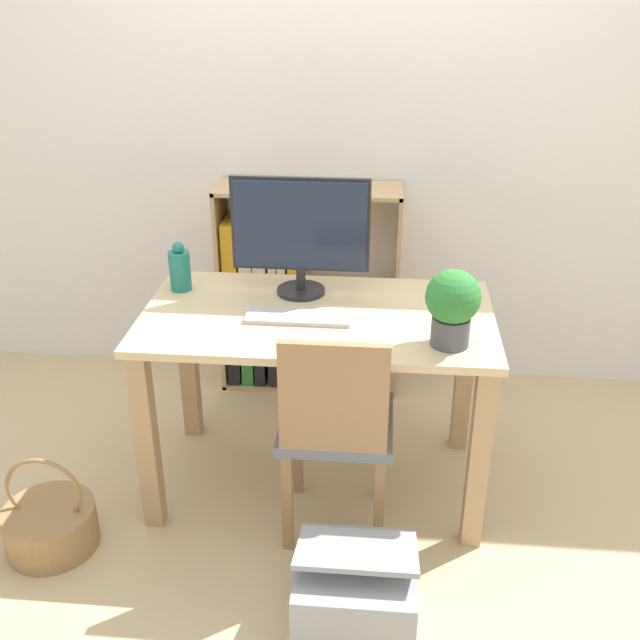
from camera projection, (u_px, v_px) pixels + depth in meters
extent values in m
plane|color=#CCB284|center=(318.00, 480.00, 3.09)|extent=(10.00, 10.00, 0.00)
cube|color=white|center=(338.00, 114.00, 3.39)|extent=(8.00, 0.05, 2.60)
cube|color=#D8BC8C|center=(318.00, 317.00, 2.76)|extent=(1.30, 0.72, 0.03)
cube|color=tan|center=(147.00, 441.00, 2.70)|extent=(0.07, 0.07, 0.73)
cube|color=tan|center=(479.00, 460.00, 2.61)|extent=(0.07, 0.07, 0.73)
cube|color=tan|center=(188.00, 360.00, 3.25)|extent=(0.07, 0.07, 0.73)
cube|color=tan|center=(464.00, 373.00, 3.15)|extent=(0.07, 0.07, 0.73)
cylinder|color=#232326|center=(301.00, 291.00, 2.92)|extent=(0.19, 0.19, 0.02)
cylinder|color=#232326|center=(301.00, 278.00, 2.90)|extent=(0.04, 0.04, 0.09)
cube|color=#232326|center=(300.00, 224.00, 2.81)|extent=(0.53, 0.02, 0.36)
cube|color=#192338|center=(300.00, 225.00, 2.80)|extent=(0.50, 0.03, 0.34)
cube|color=#B2B2B7|center=(298.00, 318.00, 2.70)|extent=(0.38, 0.11, 0.02)
cylinder|color=#1E7266|center=(180.00, 271.00, 2.92)|extent=(0.08, 0.08, 0.16)
sphere|color=#1E7266|center=(178.00, 248.00, 2.88)|extent=(0.05, 0.05, 0.05)
cylinder|color=#4C4C51|center=(450.00, 331.00, 2.51)|extent=(0.13, 0.13, 0.10)
sphere|color=#2D7A33|center=(453.00, 297.00, 2.45)|extent=(0.18, 0.18, 0.18)
cube|color=slate|center=(337.00, 423.00, 2.68)|extent=(0.40, 0.40, 0.04)
cube|color=#9E754C|center=(333.00, 398.00, 2.42)|extent=(0.36, 0.03, 0.40)
cube|color=#9E754C|center=(287.00, 501.00, 2.65)|extent=(0.04, 0.04, 0.42)
cube|color=#9E754C|center=(379.00, 506.00, 2.62)|extent=(0.04, 0.04, 0.42)
cube|color=#9E754C|center=(298.00, 447.00, 2.94)|extent=(0.04, 0.04, 0.42)
cube|color=#9E754C|center=(381.00, 451.00, 2.91)|extent=(0.04, 0.04, 0.42)
cube|color=tan|center=(224.00, 286.00, 3.63)|extent=(0.02, 0.28, 1.01)
cube|color=tan|center=(396.00, 293.00, 3.56)|extent=(0.02, 0.28, 1.01)
cube|color=tan|center=(310.00, 378.00, 3.81)|extent=(0.85, 0.28, 0.02)
cube|color=tan|center=(309.00, 189.00, 3.38)|extent=(0.85, 0.28, 0.02)
cube|color=tan|center=(309.00, 290.00, 3.59)|extent=(0.81, 0.28, 0.02)
cube|color=black|center=(237.00, 342.00, 3.76)|extent=(0.06, 0.24, 0.37)
cube|color=#2D7F38|center=(250.00, 338.00, 3.74)|extent=(0.06, 0.24, 0.42)
cube|color=black|center=(263.00, 350.00, 3.76)|extent=(0.05, 0.24, 0.29)
cube|color=black|center=(275.00, 340.00, 3.73)|extent=(0.04, 0.24, 0.40)
cube|color=red|center=(286.00, 346.00, 3.74)|extent=(0.04, 0.24, 0.34)
cube|color=black|center=(299.00, 340.00, 3.72)|extent=(0.06, 0.24, 0.42)
cube|color=orange|center=(233.00, 252.00, 3.54)|extent=(0.07, 0.24, 0.34)
cube|color=beige|center=(248.00, 243.00, 3.52)|extent=(0.06, 0.24, 0.44)
cube|color=beige|center=(262.00, 254.00, 3.53)|extent=(0.06, 0.24, 0.33)
cube|color=beige|center=(275.00, 243.00, 3.50)|extent=(0.04, 0.24, 0.44)
cube|color=beige|center=(284.00, 250.00, 3.52)|extent=(0.04, 0.24, 0.38)
cube|color=orange|center=(297.00, 248.00, 3.50)|extent=(0.07, 0.24, 0.41)
cylinder|color=#997547|center=(51.00, 527.00, 2.72)|extent=(0.33, 0.33, 0.16)
torus|color=#997547|center=(44.00, 491.00, 2.64)|extent=(0.28, 0.02, 0.28)
cube|color=#999EA3|center=(355.00, 596.00, 2.36)|extent=(0.37, 0.34, 0.25)
cube|color=#999EA3|center=(357.00, 549.00, 2.36)|extent=(0.38, 0.33, 0.13)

